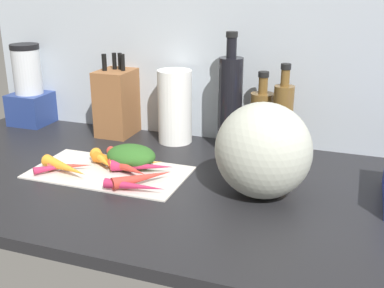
# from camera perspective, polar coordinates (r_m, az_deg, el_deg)

# --- Properties ---
(ground_plane) EXTENTS (1.70, 0.80, 0.03)m
(ground_plane) POSITION_cam_1_polar(r_m,az_deg,el_deg) (1.29, -1.70, -5.00)
(ground_plane) COLOR black
(wall_back) EXTENTS (1.70, 0.03, 0.60)m
(wall_back) POSITION_cam_1_polar(r_m,az_deg,el_deg) (1.56, 3.45, 11.33)
(wall_back) COLOR #ADB7C1
(wall_back) RESTS_ON ground_plane
(cutting_board) EXTENTS (0.44, 0.23, 0.01)m
(cutting_board) POSITION_cam_1_polar(r_m,az_deg,el_deg) (1.35, -9.90, -3.28)
(cutting_board) COLOR beige
(cutting_board) RESTS_ON ground_plane
(carrot_0) EXTENTS (0.18, 0.08, 0.03)m
(carrot_0) POSITION_cam_1_polar(r_m,az_deg,el_deg) (1.32, -5.90, -2.67)
(carrot_0) COLOR #B2264C
(carrot_0) RESTS_ON cutting_board
(carrot_1) EXTENTS (0.12, 0.07, 0.02)m
(carrot_1) POSITION_cam_1_polar(r_m,az_deg,el_deg) (1.38, -14.34, -2.56)
(carrot_1) COLOR red
(carrot_1) RESTS_ON cutting_board
(carrot_2) EXTENTS (0.14, 0.08, 0.03)m
(carrot_2) POSITION_cam_1_polar(r_m,az_deg,el_deg) (1.31, -7.66, -2.88)
(carrot_2) COLOR red
(carrot_2) RESTS_ON cutting_board
(carrot_3) EXTENTS (0.14, 0.15, 0.03)m
(carrot_3) POSITION_cam_1_polar(r_m,az_deg,el_deg) (1.25, -5.92, -4.03)
(carrot_3) COLOR red
(carrot_3) RESTS_ON cutting_board
(carrot_4) EXTENTS (0.16, 0.04, 0.03)m
(carrot_4) POSITION_cam_1_polar(r_m,az_deg,el_deg) (1.21, -6.86, -5.03)
(carrot_4) COLOR #B2264C
(carrot_4) RESTS_ON cutting_board
(carrot_5) EXTENTS (0.14, 0.09, 0.03)m
(carrot_5) POSITION_cam_1_polar(r_m,az_deg,el_deg) (1.35, -6.66, -2.30)
(carrot_5) COLOR orange
(carrot_5) RESTS_ON cutting_board
(carrot_6) EXTENTS (0.10, 0.10, 0.02)m
(carrot_6) POSITION_cam_1_polar(r_m,az_deg,el_deg) (1.38, -16.02, -2.71)
(carrot_6) COLOR #B2264C
(carrot_6) RESTS_ON cutting_board
(carrot_7) EXTENTS (0.17, 0.09, 0.04)m
(carrot_7) POSITION_cam_1_polar(r_m,az_deg,el_deg) (1.35, -14.94, -2.70)
(carrot_7) COLOR orange
(carrot_7) RESTS_ON cutting_board
(carrot_8) EXTENTS (0.16, 0.10, 0.03)m
(carrot_8) POSITION_cam_1_polar(r_m,az_deg,el_deg) (1.40, -7.78, -1.62)
(carrot_8) COLOR red
(carrot_8) RESTS_ON cutting_board
(carrot_9) EXTENTS (0.14, 0.06, 0.03)m
(carrot_9) POSITION_cam_1_polar(r_m,az_deg,el_deg) (1.37, -9.40, -2.06)
(carrot_9) COLOR orange
(carrot_9) RESTS_ON cutting_board
(carrot_10) EXTENTS (0.11, 0.10, 0.04)m
(carrot_10) POSITION_cam_1_polar(r_m,az_deg,el_deg) (1.38, -10.69, -1.85)
(carrot_10) COLOR orange
(carrot_10) RESTS_ON cutting_board
(carrot_greens_pile) EXTENTS (0.14, 0.11, 0.06)m
(carrot_greens_pile) POSITION_cam_1_polar(r_m,az_deg,el_deg) (1.36, -7.30, -1.40)
(carrot_greens_pile) COLOR #2D6023
(carrot_greens_pile) RESTS_ON cutting_board
(winter_squash) EXTENTS (0.24, 0.22, 0.24)m
(winter_squash) POSITION_cam_1_polar(r_m,az_deg,el_deg) (1.17, 8.50, -0.80)
(winter_squash) COLOR #B2B7A8
(winter_squash) RESTS_ON ground_plane
(knife_block) EXTENTS (0.11, 0.15, 0.28)m
(knife_block) POSITION_cam_1_polar(r_m,az_deg,el_deg) (1.65, -8.90, 5.00)
(knife_block) COLOR brown
(knife_block) RESTS_ON ground_plane
(blender_appliance) EXTENTS (0.13, 0.13, 0.29)m
(blender_appliance) POSITION_cam_1_polar(r_m,az_deg,el_deg) (1.84, -18.90, 6.10)
(blender_appliance) COLOR navy
(blender_appliance) RESTS_ON ground_plane
(paper_towel_roll) EXTENTS (0.11, 0.11, 0.24)m
(paper_towel_roll) POSITION_cam_1_polar(r_m,az_deg,el_deg) (1.55, -2.07, 4.48)
(paper_towel_roll) COLOR white
(paper_towel_roll) RESTS_ON ground_plane
(bottle_0) EXTENTS (0.07, 0.07, 0.37)m
(bottle_0) POSITION_cam_1_polar(r_m,az_deg,el_deg) (1.47, 4.58, 5.02)
(bottle_0) COLOR black
(bottle_0) RESTS_ON ground_plane
(bottle_1) EXTENTS (0.07, 0.07, 0.25)m
(bottle_1) POSITION_cam_1_polar(r_m,az_deg,el_deg) (1.49, 8.30, 2.83)
(bottle_1) COLOR brown
(bottle_1) RESTS_ON ground_plane
(bottle_2) EXTENTS (0.06, 0.06, 0.29)m
(bottle_2) POSITION_cam_1_polar(r_m,az_deg,el_deg) (1.43, 10.77, 2.83)
(bottle_2) COLOR brown
(bottle_2) RESTS_ON ground_plane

